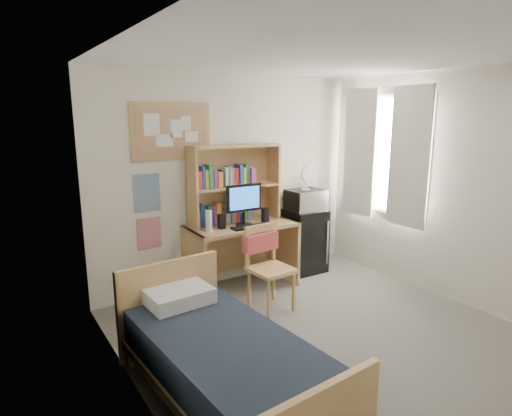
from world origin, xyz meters
TOP-DOWN VIEW (x-y plane):
  - floor at (0.00, 0.00)m, footprint 3.60×4.20m
  - ceiling at (0.00, 0.00)m, footprint 3.60×4.20m
  - wall_back at (0.00, 2.10)m, footprint 3.60×0.04m
  - wall_left at (-1.80, 0.00)m, footprint 0.04×4.20m
  - wall_right at (1.80, 0.00)m, footprint 0.04×4.20m
  - window_unit at (1.75, 1.20)m, footprint 0.10×1.40m
  - curtain_left at (1.72, 0.80)m, footprint 0.04×0.55m
  - curtain_right at (1.72, 1.60)m, footprint 0.04×0.55m
  - bulletin_board at (-0.78, 2.08)m, footprint 0.94×0.03m
  - poster_wave at (-1.10, 2.09)m, footprint 0.30×0.01m
  - poster_japan at (-1.10, 2.09)m, footprint 0.28×0.01m
  - desk at (-0.07, 1.75)m, footprint 1.32×0.68m
  - desk_chair at (-0.11, 1.07)m, footprint 0.50×0.50m
  - mini_fridge at (0.96, 1.83)m, footprint 0.51×0.51m
  - bed at (-1.28, -0.03)m, footprint 1.04×1.91m
  - hutch at (-0.07, 1.90)m, footprint 1.15×0.31m
  - monitor at (-0.07, 1.69)m, footprint 0.46×0.04m
  - keyboard at (-0.07, 1.55)m, footprint 0.46×0.15m
  - speaker_left at (-0.37, 1.70)m, footprint 0.07×0.07m
  - speaker_right at (0.23, 1.69)m, footprint 0.07×0.07m
  - water_bottle at (-0.55, 1.66)m, footprint 0.07×0.07m
  - hoodie at (-0.12, 1.27)m, footprint 0.43×0.15m
  - microwave at (0.96, 1.81)m, footprint 0.48×0.37m
  - desk_fan at (0.96, 1.81)m, footprint 0.25×0.25m
  - pillow at (-1.32, 0.72)m, footprint 0.56×0.41m

SIDE VIEW (x-z plane):
  - floor at x=0.00m, z-range -0.02..0.00m
  - bed at x=-1.28m, z-range 0.00..0.51m
  - desk at x=-0.07m, z-range 0.00..0.82m
  - mini_fridge at x=0.96m, z-range 0.00..0.86m
  - desk_chair at x=-0.11m, z-range 0.00..0.94m
  - pillow at x=-1.32m, z-range 0.51..0.64m
  - hoodie at x=-0.12m, z-range 0.63..0.83m
  - poster_japan at x=-1.10m, z-range 0.60..0.96m
  - keyboard at x=-0.07m, z-range 0.82..0.84m
  - speaker_left at x=-0.37m, z-range 0.82..0.99m
  - speaker_right at x=0.23m, z-range 0.82..0.99m
  - water_bottle at x=-0.55m, z-range 0.82..1.06m
  - microwave at x=0.96m, z-range 0.86..1.13m
  - monitor at x=-0.07m, z-range 0.82..1.30m
  - poster_wave at x=-1.10m, z-range 1.04..1.46m
  - hutch at x=-0.07m, z-range 0.82..1.75m
  - desk_fan at x=0.96m, z-range 1.13..1.44m
  - wall_back at x=0.00m, z-range 0.00..2.60m
  - wall_left at x=-1.80m, z-range 0.00..2.60m
  - wall_right at x=1.80m, z-range 0.00..2.60m
  - window_unit at x=1.75m, z-range 0.75..2.45m
  - curtain_left at x=1.72m, z-range 0.75..2.45m
  - curtain_right at x=1.72m, z-range 0.75..2.45m
  - bulletin_board at x=-0.78m, z-range 1.60..2.24m
  - ceiling at x=0.00m, z-range 2.59..2.61m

